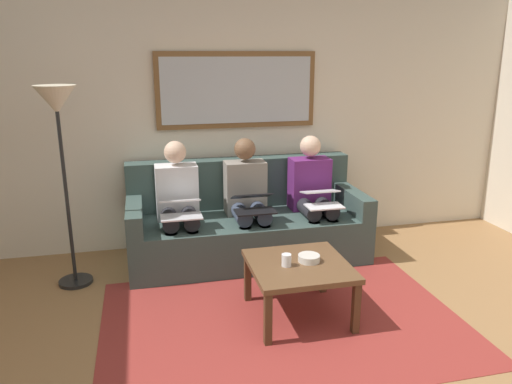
# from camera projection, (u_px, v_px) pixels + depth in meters

# --- Properties ---
(wall_rear) EXTENTS (6.00, 0.12, 2.60)m
(wall_rear) POSITION_uv_depth(u_px,v_px,m) (235.00, 115.00, 4.88)
(wall_rear) COLOR beige
(wall_rear) RESTS_ON ground_plane
(area_rug) EXTENTS (2.60, 1.80, 0.01)m
(area_rug) POSITION_uv_depth(u_px,v_px,m) (283.00, 320.00, 3.60)
(area_rug) COLOR maroon
(area_rug) RESTS_ON ground_plane
(couch) EXTENTS (2.20, 0.90, 0.90)m
(couch) POSITION_uv_depth(u_px,v_px,m) (246.00, 224.00, 4.70)
(couch) COLOR #384C47
(couch) RESTS_ON ground_plane
(framed_mirror) EXTENTS (1.56, 0.05, 0.73)m
(framed_mirror) POSITION_uv_depth(u_px,v_px,m) (237.00, 90.00, 4.72)
(framed_mirror) COLOR brown
(coffee_table) EXTENTS (0.71, 0.71, 0.42)m
(coffee_table) POSITION_uv_depth(u_px,v_px,m) (299.00, 270.00, 3.57)
(coffee_table) COLOR brown
(coffee_table) RESTS_ON ground_plane
(cup) EXTENTS (0.07, 0.07, 0.09)m
(cup) POSITION_uv_depth(u_px,v_px,m) (286.00, 260.00, 3.50)
(cup) COLOR silver
(cup) RESTS_ON coffee_table
(bowl) EXTENTS (0.16, 0.16, 0.05)m
(bowl) POSITION_uv_depth(u_px,v_px,m) (309.00, 258.00, 3.59)
(bowl) COLOR beige
(bowl) RESTS_ON coffee_table
(person_left) EXTENTS (0.38, 0.58, 1.14)m
(person_left) POSITION_uv_depth(u_px,v_px,m) (312.00, 192.00, 4.69)
(person_left) COLOR #66236B
(person_left) RESTS_ON couch
(laptop_white) EXTENTS (0.33, 0.32, 0.14)m
(laptop_white) POSITION_uv_depth(u_px,v_px,m) (322.00, 198.00, 4.45)
(laptop_white) COLOR white
(person_middle) EXTENTS (0.38, 0.58, 1.14)m
(person_middle) POSITION_uv_depth(u_px,v_px,m) (247.00, 197.00, 4.55)
(person_middle) COLOR gray
(person_middle) RESTS_ON couch
(laptop_black) EXTENTS (0.35, 0.34, 0.15)m
(laptop_black) POSITION_uv_depth(u_px,v_px,m) (253.00, 203.00, 4.32)
(laptop_black) COLOR black
(person_right) EXTENTS (0.38, 0.58, 1.14)m
(person_right) POSITION_uv_depth(u_px,v_px,m) (178.00, 201.00, 4.41)
(person_right) COLOR silver
(person_right) RESTS_ON couch
(laptop_silver) EXTENTS (0.35, 0.32, 0.14)m
(laptop_silver) POSITION_uv_depth(u_px,v_px,m) (180.00, 208.00, 4.17)
(laptop_silver) COLOR silver
(standing_lamp) EXTENTS (0.32, 0.32, 1.66)m
(standing_lamp) POSITION_uv_depth(u_px,v_px,m) (58.00, 123.00, 3.81)
(standing_lamp) COLOR black
(standing_lamp) RESTS_ON ground_plane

